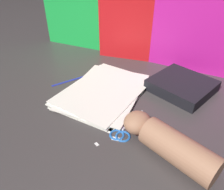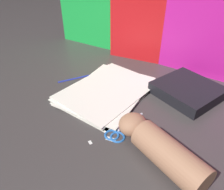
{
  "view_description": "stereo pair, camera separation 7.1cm",
  "coord_description": "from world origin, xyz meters",
  "px_view_note": "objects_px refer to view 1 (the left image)",
  "views": [
    {
      "loc": [
        0.29,
        -0.53,
        0.47
      ],
      "look_at": [
        0.02,
        -0.01,
        0.06
      ],
      "focal_mm": 35.0,
      "sensor_mm": 36.0,
      "label": 1
    },
    {
      "loc": [
        0.36,
        -0.49,
        0.47
      ],
      "look_at": [
        0.02,
        -0.01,
        0.06
      ],
      "focal_mm": 35.0,
      "sensor_mm": 36.0,
      "label": 2
    }
  ],
  "objects_px": {
    "book_closed": "(182,85)",
    "hand_forearm": "(168,143)",
    "paper_stack": "(104,91)",
    "scissors": "(123,128)"
  },
  "relations": [
    {
      "from": "paper_stack",
      "to": "hand_forearm",
      "type": "bearing_deg",
      "value": -30.95
    },
    {
      "from": "scissors",
      "to": "hand_forearm",
      "type": "height_order",
      "value": "hand_forearm"
    },
    {
      "from": "book_closed",
      "to": "hand_forearm",
      "type": "relative_size",
      "value": 0.9
    },
    {
      "from": "book_closed",
      "to": "hand_forearm",
      "type": "xyz_separation_m",
      "value": [
        0.04,
        -0.33,
        0.02
      ]
    },
    {
      "from": "paper_stack",
      "to": "hand_forearm",
      "type": "height_order",
      "value": "hand_forearm"
    },
    {
      "from": "paper_stack",
      "to": "hand_forearm",
      "type": "xyz_separation_m",
      "value": [
        0.29,
        -0.17,
        0.03
      ]
    },
    {
      "from": "hand_forearm",
      "to": "book_closed",
      "type": "bearing_deg",
      "value": 96.39
    },
    {
      "from": "hand_forearm",
      "to": "paper_stack",
      "type": "bearing_deg",
      "value": 149.05
    },
    {
      "from": "book_closed",
      "to": "hand_forearm",
      "type": "height_order",
      "value": "hand_forearm"
    },
    {
      "from": "paper_stack",
      "to": "hand_forearm",
      "type": "distance_m",
      "value": 0.34
    }
  ]
}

